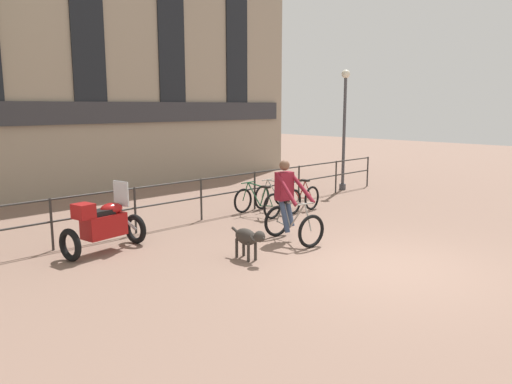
% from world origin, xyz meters
% --- Properties ---
extents(ground_plane, '(60.00, 60.00, 0.00)m').
position_xyz_m(ground_plane, '(0.00, 0.00, 0.00)').
color(ground_plane, '#846656').
extents(canal_railing, '(15.05, 0.05, 1.05)m').
position_xyz_m(canal_railing, '(-0.00, 5.20, 0.71)').
color(canal_railing, '#2D2B28').
rests_on(canal_railing, ground_plane).
extents(building_facade, '(18.00, 0.72, 9.08)m').
position_xyz_m(building_facade, '(-0.00, 10.99, 4.52)').
color(building_facade, gray).
rests_on(building_facade, ground_plane).
extents(cyclist_with_bike, '(0.85, 1.26, 1.70)m').
position_xyz_m(cyclist_with_bike, '(0.11, 2.39, 0.76)').
color(cyclist_with_bike, black).
rests_on(cyclist_with_bike, ground_plane).
extents(dog, '(0.31, 0.98, 0.61)m').
position_xyz_m(dog, '(-1.44, 2.02, 0.42)').
color(dog, '#332D28').
rests_on(dog, ground_plane).
extents(parked_motorcycle, '(1.70, 0.84, 1.35)m').
position_xyz_m(parked_motorcycle, '(-3.09, 4.37, 0.56)').
color(parked_motorcycle, black).
rests_on(parked_motorcycle, ground_plane).
extents(parked_bicycle_near_lamp, '(0.69, 1.13, 0.86)m').
position_xyz_m(parked_bicycle_near_lamp, '(1.33, 4.54, 0.36)').
color(parked_bicycle_near_lamp, black).
rests_on(parked_bicycle_near_lamp, ground_plane).
extents(parked_bicycle_mid_left, '(0.81, 1.19, 0.86)m').
position_xyz_m(parked_bicycle_mid_left, '(2.10, 4.54, 0.36)').
color(parked_bicycle_mid_left, black).
rests_on(parked_bicycle_mid_left, ground_plane).
extents(parked_bicycle_mid_right, '(0.74, 1.16, 0.86)m').
position_xyz_m(parked_bicycle_mid_right, '(2.88, 4.54, 0.36)').
color(parked_bicycle_mid_right, black).
rests_on(parked_bicycle_mid_right, ground_plane).
extents(street_lamp, '(0.28, 0.28, 3.99)m').
position_xyz_m(street_lamp, '(6.27, 5.38, 2.25)').
color(street_lamp, '#424247').
rests_on(street_lamp, ground_plane).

